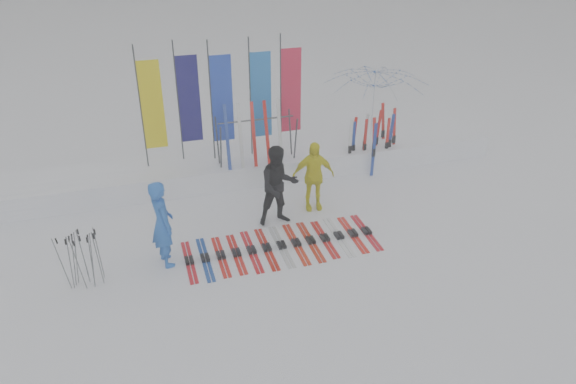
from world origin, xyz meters
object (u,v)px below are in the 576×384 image
object	(u,v)px
person_blue	(162,224)
person_black	(279,186)
tent_canopy	(374,111)
ski_rack	(256,134)
ski_row	(282,245)
person_yellow	(313,176)

from	to	relation	value
person_blue	person_black	size ratio (longest dim) A/B	0.99
person_blue	person_black	world-z (taller)	person_black
tent_canopy	ski_rack	distance (m)	3.80
ski_row	person_blue	bearing A→B (deg)	176.70
tent_canopy	person_black	bearing A→B (deg)	-141.12
person_blue	tent_canopy	distance (m)	7.58
person_black	tent_canopy	bearing A→B (deg)	36.89
person_blue	ski_row	bearing A→B (deg)	-106.60
ski_rack	ski_row	bearing A→B (deg)	-94.54
tent_canopy	ski_row	bearing A→B (deg)	-134.48
person_blue	person_yellow	distance (m)	3.96
person_yellow	ski_rack	bearing A→B (deg)	125.49
person_black	ski_row	bearing A→B (deg)	-104.68
person_yellow	tent_canopy	world-z (taller)	tent_canopy
person_black	ski_row	distance (m)	1.42
person_black	ski_rack	distance (m)	2.26
person_yellow	person_black	bearing A→B (deg)	-149.24
person_blue	ski_row	world-z (taller)	person_blue
person_yellow	ski_rack	size ratio (longest dim) A/B	0.87
person_black	ski_row	world-z (taller)	person_black
person_black	ski_row	size ratio (longest dim) A/B	0.46
ski_row	person_black	bearing A→B (deg)	77.31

